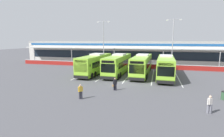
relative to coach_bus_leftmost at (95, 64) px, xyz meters
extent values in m
plane|color=#4C4C51|center=(6.49, -5.83, -1.79)|extent=(200.00, 200.00, 0.00)
cube|color=beige|center=(6.49, 21.17, 0.96)|extent=(70.00, 10.00, 5.50)
cube|color=#19232D|center=(6.49, 16.15, 0.51)|extent=(66.00, 0.08, 2.20)
cube|color=navy|center=(6.49, 16.14, 3.36)|extent=(68.00, 0.08, 0.60)
cube|color=beige|center=(6.49, 14.67, 2.41)|extent=(67.00, 3.00, 0.24)
cube|color=gray|center=(6.49, 21.17, 3.96)|extent=(70.00, 10.00, 0.50)
cylinder|color=#999999|center=(-24.51, 13.47, 0.31)|extent=(0.20, 0.20, 4.20)
cylinder|color=#999999|center=(-12.11, 13.47, 0.31)|extent=(0.20, 0.20, 4.20)
cylinder|color=#999999|center=(0.29, 13.47, 0.31)|extent=(0.20, 0.20, 4.20)
cylinder|color=#999999|center=(12.69, 13.47, 0.31)|extent=(0.20, 0.20, 4.20)
cylinder|color=#999999|center=(25.09, 13.47, 0.31)|extent=(0.20, 0.20, 4.20)
cube|color=maroon|center=(6.49, 8.67, -1.29)|extent=(60.00, 0.36, 1.00)
cube|color=#B2B2B2|center=(6.49, 8.67, -0.74)|extent=(60.00, 0.40, 0.10)
cube|color=#8CC633|center=(0.00, -0.04, 0.12)|extent=(2.98, 12.08, 3.19)
cube|color=olive|center=(0.00, -0.04, -1.19)|extent=(3.00, 12.10, 0.56)
cube|color=black|center=(0.01, 0.36, 0.36)|extent=(2.92, 9.69, 0.96)
cube|color=black|center=(-0.22, -5.98, 0.26)|extent=(2.31, 0.18, 1.40)
cube|color=black|center=(-0.22, -5.99, 1.26)|extent=(2.05, 0.15, 0.40)
cube|color=silver|center=(0.03, 0.96, 1.85)|extent=(2.15, 2.87, 0.28)
cube|color=black|center=(-0.22, -6.09, -1.24)|extent=(2.45, 0.25, 0.44)
cube|color=black|center=(1.25, -5.69, 0.61)|extent=(0.08, 0.12, 0.36)
cube|color=black|center=(-1.66, -5.58, 0.61)|extent=(0.08, 0.12, 0.36)
cylinder|color=black|center=(1.36, 4.52, -1.27)|extent=(0.36, 1.05, 1.04)
cylinder|color=black|center=(-1.03, 4.60, -1.27)|extent=(0.36, 1.05, 1.04)
cylinder|color=black|center=(1.08, -3.28, -1.27)|extent=(0.36, 1.05, 1.04)
cylinder|color=black|center=(-1.31, -3.19, -1.27)|extent=(0.36, 1.05, 1.04)
cylinder|color=black|center=(1.03, -4.68, -1.27)|extent=(0.36, 1.05, 1.04)
cylinder|color=black|center=(-1.36, -4.59, -1.27)|extent=(0.36, 1.05, 1.04)
cube|color=#8CC633|center=(4.27, 0.53, 0.12)|extent=(2.98, 12.08, 3.19)
cube|color=olive|center=(4.27, 0.53, -1.19)|extent=(3.00, 12.10, 0.56)
cube|color=black|center=(4.29, 0.93, 0.36)|extent=(2.92, 9.69, 0.96)
cube|color=black|center=(4.06, -5.42, 0.26)|extent=(2.31, 0.18, 1.40)
cube|color=black|center=(4.06, -5.43, 1.26)|extent=(2.05, 0.15, 0.40)
cube|color=silver|center=(4.31, 1.53, 1.85)|extent=(2.15, 2.87, 0.28)
cube|color=black|center=(4.05, -5.53, -1.24)|extent=(2.45, 0.25, 0.44)
cube|color=black|center=(5.52, -5.12, 0.61)|extent=(0.08, 0.12, 0.36)
cube|color=black|center=(2.62, -5.02, 0.61)|extent=(0.08, 0.12, 0.36)
cylinder|color=black|center=(5.63, 5.08, -1.27)|extent=(0.36, 1.05, 1.04)
cylinder|color=black|center=(3.24, 5.17, -1.27)|extent=(0.36, 1.05, 1.04)
cylinder|color=black|center=(5.35, -2.71, -1.27)|extent=(0.36, 1.05, 1.04)
cylinder|color=black|center=(2.96, -2.63, -1.27)|extent=(0.36, 1.05, 1.04)
cylinder|color=black|center=(5.30, -4.11, -1.27)|extent=(0.36, 1.05, 1.04)
cylinder|color=black|center=(2.91, -4.03, -1.27)|extent=(0.36, 1.05, 1.04)
cube|color=#8CC633|center=(8.66, 0.79, 0.12)|extent=(2.98, 12.08, 3.19)
cube|color=olive|center=(8.66, 0.79, -1.19)|extent=(3.00, 12.10, 0.56)
cube|color=black|center=(8.67, 1.19, 0.36)|extent=(2.92, 9.69, 0.96)
cube|color=black|center=(8.44, -5.15, 0.26)|extent=(2.31, 0.18, 1.40)
cube|color=black|center=(8.44, -5.16, 1.26)|extent=(2.05, 0.15, 0.40)
cube|color=silver|center=(8.69, 1.79, 1.85)|extent=(2.15, 2.87, 0.28)
cube|color=black|center=(8.44, -5.26, -1.24)|extent=(2.45, 0.25, 0.44)
cube|color=black|center=(9.91, -4.85, 0.61)|extent=(0.08, 0.12, 0.36)
cube|color=black|center=(7.00, -4.75, 0.61)|extent=(0.08, 0.12, 0.36)
cylinder|color=black|center=(10.02, 5.35, -1.27)|extent=(0.36, 1.05, 1.04)
cylinder|color=black|center=(7.63, 5.43, -1.27)|extent=(0.36, 1.05, 1.04)
cylinder|color=black|center=(9.74, -2.45, -1.27)|extent=(0.36, 1.05, 1.04)
cylinder|color=black|center=(7.35, -2.36, -1.27)|extent=(0.36, 1.05, 1.04)
cylinder|color=black|center=(9.69, -3.85, -1.27)|extent=(0.36, 1.05, 1.04)
cylinder|color=black|center=(7.30, -3.76, -1.27)|extent=(0.36, 1.05, 1.04)
cube|color=#8CC633|center=(12.78, -0.10, 0.12)|extent=(2.98, 12.08, 3.19)
cube|color=olive|center=(12.78, -0.10, -1.19)|extent=(3.00, 12.10, 0.56)
cube|color=black|center=(12.79, 0.30, 0.36)|extent=(2.92, 9.69, 0.96)
cube|color=black|center=(12.56, -6.05, 0.26)|extent=(2.31, 0.18, 1.40)
cube|color=black|center=(12.56, -6.06, 1.26)|extent=(2.05, 0.15, 0.40)
cube|color=silver|center=(12.81, 0.90, 1.85)|extent=(2.15, 2.87, 0.28)
cube|color=black|center=(12.56, -6.16, -1.24)|extent=(2.45, 0.25, 0.44)
cube|color=black|center=(14.03, -5.75, 0.61)|extent=(0.08, 0.12, 0.36)
cube|color=black|center=(11.12, -5.65, 0.61)|extent=(0.08, 0.12, 0.36)
cylinder|color=black|center=(14.14, 4.45, -1.27)|extent=(0.36, 1.05, 1.04)
cylinder|color=black|center=(11.75, 4.54, -1.27)|extent=(0.36, 1.05, 1.04)
cylinder|color=black|center=(13.86, -3.34, -1.27)|extent=(0.36, 1.05, 1.04)
cylinder|color=black|center=(11.47, -3.26, -1.27)|extent=(0.36, 1.05, 1.04)
cylinder|color=black|center=(13.81, -4.74, -1.27)|extent=(0.36, 1.05, 1.04)
cylinder|color=black|center=(11.42, -4.66, -1.27)|extent=(0.36, 1.05, 1.04)
cube|color=silver|center=(-1.91, 0.17, -1.78)|extent=(0.14, 13.00, 0.01)
cube|color=silver|center=(2.29, 0.17, -1.78)|extent=(0.14, 13.00, 0.01)
cube|color=silver|center=(6.49, 0.17, -1.78)|extent=(0.14, 13.00, 0.01)
cube|color=silver|center=(10.69, 0.17, -1.78)|extent=(0.14, 13.00, 0.01)
cube|color=silver|center=(14.89, 0.17, -1.78)|extent=(0.14, 13.00, 0.01)
cube|color=black|center=(6.21, -9.93, -1.37)|extent=(0.22, 0.23, 0.84)
cube|color=black|center=(6.41, -9.92, -1.37)|extent=(0.22, 0.23, 0.84)
cube|color=black|center=(6.31, -9.92, -0.67)|extent=(0.40, 0.39, 0.56)
cube|color=black|center=(6.15, -10.07, -0.69)|extent=(0.13, 0.13, 0.54)
cube|color=black|center=(6.48, -9.78, -0.69)|extent=(0.13, 0.13, 0.54)
sphere|color=tan|center=(6.31, -9.92, -0.28)|extent=(0.22, 0.22, 0.22)
cube|color=olive|center=(6.08, -10.10, -1.16)|extent=(0.27, 0.29, 0.22)
cylinder|color=olive|center=(6.08, -10.10, -0.98)|extent=(0.02, 0.02, 0.16)
cube|color=#33333D|center=(3.39, -14.07, -1.37)|extent=(0.23, 0.22, 0.84)
cube|color=#33333D|center=(3.59, -14.03, -1.37)|extent=(0.23, 0.22, 0.84)
cube|color=gold|center=(3.49, -14.05, -0.67)|extent=(0.39, 0.40, 0.56)
cube|color=gold|center=(3.34, -14.22, -0.69)|extent=(0.13, 0.13, 0.54)
cube|color=gold|center=(3.64, -13.89, -0.69)|extent=(0.13, 0.13, 0.54)
sphere|color=tan|center=(3.49, -14.05, -0.28)|extent=(0.22, 0.22, 0.22)
cube|color=slate|center=(15.83, -14.64, -1.37)|extent=(0.22, 0.23, 0.84)
cube|color=slate|center=(16.03, -14.64, -1.37)|extent=(0.22, 0.23, 0.84)
cube|color=silver|center=(15.93, -14.64, -0.67)|extent=(0.40, 0.38, 0.56)
cube|color=silver|center=(15.75, -14.77, -0.69)|extent=(0.13, 0.13, 0.54)
cube|color=silver|center=(16.11, -14.51, -0.69)|extent=(0.13, 0.13, 0.54)
sphere|color=#DBB293|center=(15.93, -14.64, -0.28)|extent=(0.22, 0.22, 0.22)
cylinder|color=#9E9EA3|center=(-1.85, 10.92, 3.71)|extent=(0.20, 0.20, 11.00)
cylinder|color=#9E9EA3|center=(-1.85, 10.92, 9.06)|extent=(2.80, 0.10, 0.10)
cube|color=silver|center=(-3.25, 10.92, 8.96)|extent=(0.44, 0.28, 0.20)
cube|color=silver|center=(-0.45, 10.92, 8.96)|extent=(0.44, 0.28, 0.20)
cylinder|color=#9E9EA3|center=(14.51, 10.89, 3.71)|extent=(0.20, 0.20, 11.00)
cylinder|color=#9E9EA3|center=(14.51, 10.89, 9.06)|extent=(2.80, 0.10, 0.10)
cube|color=silver|center=(13.11, 10.89, 8.96)|extent=(0.44, 0.28, 0.20)
cube|color=silver|center=(15.91, 10.89, 8.96)|extent=(0.44, 0.28, 0.20)
cylinder|color=#2D5133|center=(18.43, -10.30, -1.36)|extent=(0.52, 0.52, 0.85)
cylinder|color=black|center=(18.43, -10.30, -0.90)|extent=(0.54, 0.54, 0.08)
camera|label=1|loc=(11.41, -30.54, 4.51)|focal=27.65mm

